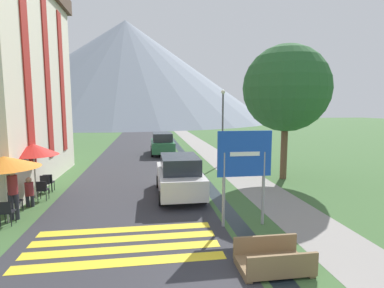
% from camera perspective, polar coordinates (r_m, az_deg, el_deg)
% --- Properties ---
extents(ground_plane, '(160.00, 160.00, 0.00)m').
position_cam_1_polar(ground_plane, '(24.84, -4.26, -2.15)').
color(ground_plane, '#3D6033').
extents(road, '(6.40, 60.00, 0.01)m').
position_cam_1_polar(road, '(34.69, -9.60, 0.40)').
color(road, '#2D2D33').
rests_on(road, ground_plane).
extents(footpath, '(2.20, 60.00, 0.01)m').
position_cam_1_polar(footpath, '(35.10, 0.41, 0.57)').
color(footpath, gray).
rests_on(footpath, ground_plane).
extents(drainage_channel, '(0.60, 60.00, 0.00)m').
position_cam_1_polar(drainage_channel, '(34.81, -3.50, 0.50)').
color(drainage_channel, black).
rests_on(drainage_channel, ground_plane).
extents(crosswalk_marking, '(5.44, 2.54, 0.01)m').
position_cam_1_polar(crosswalk_marking, '(9.36, -12.76, -18.09)').
color(crosswalk_marking, yellow).
rests_on(crosswalk_marking, ground_plane).
extents(mountain_distant, '(78.91, 78.91, 27.74)m').
position_cam_1_polar(mountain_distant, '(88.17, -12.35, 13.33)').
color(mountain_distant, gray).
rests_on(mountain_distant, ground_plane).
extents(road_sign, '(1.82, 0.11, 3.19)m').
position_cam_1_polar(road_sign, '(9.99, 9.95, -3.61)').
color(road_sign, gray).
rests_on(road_sign, ground_plane).
extents(footbridge, '(1.70, 1.10, 0.65)m').
position_cam_1_polar(footbridge, '(8.07, 15.19, -20.70)').
color(footbridge, brown).
rests_on(footbridge, ground_plane).
extents(parked_car_near, '(1.97, 4.39, 1.82)m').
position_cam_1_polar(parked_car_near, '(13.49, -2.42, -6.00)').
color(parked_car_near, silver).
rests_on(parked_car_near, ground_plane).
extents(parked_car_far, '(1.94, 4.39, 1.82)m').
position_cam_1_polar(parked_car_far, '(25.31, -5.67, 0.09)').
color(parked_car_far, '#28663D').
rests_on(parked_car_far, ground_plane).
extents(cafe_chair_far_left, '(0.40, 0.40, 0.85)m').
position_cam_1_polar(cafe_chair_far_left, '(15.46, -26.12, -6.55)').
color(cafe_chair_far_left, black).
rests_on(cafe_chair_far_left, ground_plane).
extents(cafe_chair_middle, '(0.40, 0.40, 0.85)m').
position_cam_1_polar(cafe_chair_middle, '(14.32, -26.63, -7.63)').
color(cafe_chair_middle, black).
rests_on(cafe_chair_middle, ground_plane).
extents(cafe_chair_near_left, '(0.40, 0.40, 0.85)m').
position_cam_1_polar(cafe_chair_near_left, '(13.07, -30.72, -9.24)').
color(cafe_chair_near_left, black).
rests_on(cafe_chair_near_left, ground_plane).
extents(cafe_chair_far_right, '(0.40, 0.40, 0.85)m').
position_cam_1_polar(cafe_chair_far_right, '(15.60, -25.66, -6.41)').
color(cafe_chair_far_right, black).
rests_on(cafe_chair_far_right, ground_plane).
extents(cafe_chair_nearest, '(0.40, 0.40, 0.85)m').
position_cam_1_polar(cafe_chair_nearest, '(11.96, -31.87, -10.77)').
color(cafe_chair_nearest, black).
rests_on(cafe_chair_nearest, ground_plane).
extents(cafe_umbrella_front_orange, '(2.30, 2.30, 2.32)m').
position_cam_1_polar(cafe_umbrella_front_orange, '(11.90, -32.21, -2.94)').
color(cafe_umbrella_front_orange, '#B7B2A8').
rests_on(cafe_umbrella_front_orange, ground_plane).
extents(cafe_umbrella_middle_red, '(2.03, 2.03, 2.41)m').
position_cam_1_polar(cafe_umbrella_middle_red, '(14.38, -27.98, -0.93)').
color(cafe_umbrella_middle_red, '#B7B2A8').
rests_on(cafe_umbrella_middle_red, ground_plane).
extents(person_standing_terrace, '(0.32, 0.32, 1.80)m').
position_cam_1_polar(person_standing_terrace, '(12.31, -30.94, -7.62)').
color(person_standing_terrace, '#282833').
rests_on(person_standing_terrace, ground_plane).
extents(person_seated_far, '(0.32, 0.32, 1.19)m').
position_cam_1_polar(person_seated_far, '(13.66, -28.57, -7.78)').
color(person_seated_far, '#282833').
rests_on(person_seated_far, ground_plane).
extents(streetlamp, '(0.28, 0.28, 5.11)m').
position_cam_1_polar(streetlamp, '(20.55, 5.87, 4.43)').
color(streetlamp, '#515156').
rests_on(streetlamp, ground_plane).
extents(tree_by_path, '(4.65, 4.65, 7.28)m').
position_cam_1_polar(tree_by_path, '(17.11, 17.52, 10.04)').
color(tree_by_path, brown).
rests_on(tree_by_path, ground_plane).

